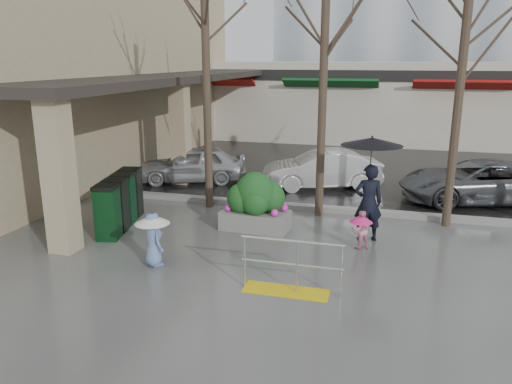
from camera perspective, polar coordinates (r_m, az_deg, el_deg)
The scene contains 20 objects.
ground at distance 10.81m, azimuth -2.03°, elevation -7.75°, with size 120.00×120.00×0.00m, color #51514F.
street_asphalt at distance 31.92m, azimuth 9.90°, elevation 7.30°, with size 120.00×36.00×0.01m, color black.
curb at distance 14.43m, azimuth 2.70°, elevation -1.53°, with size 120.00×0.30×0.15m, color gray.
near_building at distance 21.23m, azimuth -19.67°, elevation 13.70°, with size 6.00×18.00×8.00m, color tan.
canopy_slab at distance 19.17m, azimuth -8.91°, elevation 13.19°, with size 2.80×18.00×0.25m, color #2D2823.
pillar_front at distance 11.60m, azimuth -21.62°, elevation 1.85°, with size 0.55×0.55×3.50m, color tan.
pillar_back at distance 17.15m, azimuth -8.62°, elevation 6.70°, with size 0.55×0.55×3.50m, color tan.
storefront_row at distance 27.57m, azimuth 13.44°, elevation 10.12°, with size 34.00×6.74×4.00m.
handrail at distance 9.28m, azimuth 3.84°, elevation -9.24°, with size 1.90×0.50×1.03m.
tree_west at distance 14.06m, azimuth -5.84°, elevation 18.63°, with size 3.20×3.20×6.80m.
tree_midwest at distance 13.27m, azimuth 7.95°, elevation 19.43°, with size 3.20×3.20×7.00m.
tree_mideast at distance 13.21m, azimuth 22.87°, elevation 16.84°, with size 3.20×3.20×6.50m.
woman at distance 11.81m, azimuth 12.87°, elevation 1.49°, with size 1.42×1.42×2.50m.
child_pink at distance 11.50m, azimuth 11.89°, elevation -3.88°, with size 0.54×0.53×0.89m.
child_blue at distance 10.51m, azimuth -11.69°, elevation -4.68°, with size 0.73×0.73×1.14m.
planter at distance 12.48m, azimuth -0.03°, elevation -1.17°, with size 1.74×1.01×1.47m.
news_boxes at distance 13.15m, azimuth -15.26°, elevation -1.06°, with size 1.00×2.42×1.32m.
car_a at distance 17.50m, azimuth -7.28°, elevation 3.19°, with size 1.49×3.70×1.26m, color #BABABF.
car_b at distance 16.66m, azimuth 7.53°, elevation 2.58°, with size 1.33×3.82×1.26m, color silver.
car_c at distance 16.30m, azimuth 24.02°, elevation 1.11°, with size 2.09×4.53×1.26m, color #585C60.
Camera 1 is at (3.00, -9.50, 4.19)m, focal length 35.00 mm.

